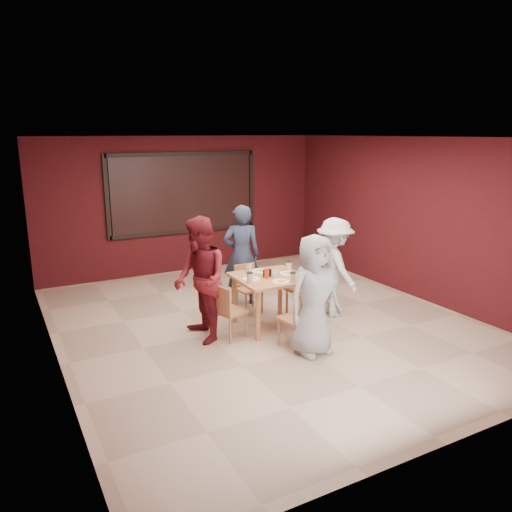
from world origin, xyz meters
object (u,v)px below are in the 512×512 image
diner_left (200,280)px  diner_right (334,267)px  dining_table (270,283)px  chair_left (227,309)px  diner_front (314,295)px  chair_back (247,285)px  diner_back (242,255)px  chair_front (299,316)px  chair_right (308,284)px

diner_left → diner_right: size_ratio=1.12×
diner_left → dining_table: bearing=91.3°
dining_table → chair_left: dining_table is taller
dining_table → diner_front: bearing=-87.5°
chair_back → diner_right: 1.44m
chair_left → chair_back: bearing=48.9°
diner_back → diner_front: bearing=109.3°
chair_left → diner_back: size_ratio=0.47×
diner_left → diner_right: 2.24m
chair_front → diner_left: bearing=139.6°
diner_back → diner_right: diner_back is taller
dining_table → diner_back: 1.16m
diner_left → chair_left: bearing=68.4°
chair_front → diner_front: (0.09, -0.21, 0.35)m
diner_right → chair_left: bearing=93.7°
dining_table → diner_right: 1.15m
chair_back → diner_right: diner_right is taller
chair_right → chair_front: bearing=-129.4°
chair_back → chair_left: 1.20m
diner_back → diner_left: size_ratio=0.97×
chair_front → chair_left: chair_front is taller
diner_left → chair_back: bearing=126.8°
diner_front → diner_left: diner_left is taller
diner_back → chair_right: bearing=141.3°
chair_left → diner_front: diner_front is taller
diner_right → dining_table: bearing=89.2°
chair_back → dining_table: bearing=-91.9°
dining_table → chair_right: chair_right is taller
chair_front → diner_back: size_ratio=0.48×
chair_front → diner_back: 2.05m
chair_back → diner_left: size_ratio=0.44×
dining_table → diner_right: bearing=-2.3°
diner_front → chair_left: bearing=125.0°
chair_left → diner_front: size_ratio=0.49×
dining_table → chair_front: (-0.04, -0.86, -0.23)m
chair_front → chair_left: (-0.72, 0.74, -0.01)m
diner_left → chair_front: bearing=52.6°
dining_table → chair_front: size_ratio=1.26×
dining_table → chair_right: 0.75m
chair_right → dining_table: bearing=-174.1°
diner_front → diner_right: size_ratio=1.02×
chair_left → chair_right: size_ratio=0.84×
chair_front → chair_left: bearing=134.1°
diner_front → diner_right: 1.51m
chair_right → diner_right: size_ratio=0.60×
chair_right → diner_back: (-0.63, 1.07, 0.32)m
chair_right → diner_right: 0.50m
dining_table → chair_back: 0.82m
chair_left → chair_right: (1.50, 0.20, 0.09)m
dining_table → diner_back: bearing=84.9°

